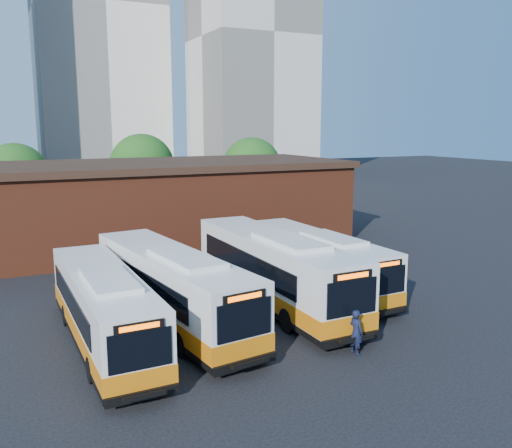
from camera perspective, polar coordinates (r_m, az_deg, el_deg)
name	(u,v)px	position (r m, az deg, el deg)	size (l,w,h in m)	color
ground	(279,325)	(25.67, 2.46, -10.54)	(220.00, 220.00, 0.00)	black
bus_west	(104,311)	(23.80, -15.71, -8.78)	(2.83, 12.22, 3.31)	silver
bus_midwest	(172,290)	(25.50, -8.83, -6.91)	(4.45, 13.41, 3.60)	silver
bus_mideast	(274,272)	(27.98, 1.88, -5.07)	(3.17, 13.95, 3.78)	silver
bus_east	(317,263)	(30.76, 6.49, -4.12)	(2.95, 12.25, 3.31)	silver
transit_worker	(356,332)	(22.59, 10.48, -11.13)	(0.68, 0.45, 1.88)	black
depot_building	(161,202)	(43.10, -10.00, 2.31)	(28.60, 12.60, 6.40)	maroon
tree_west	(15,177)	(53.40, -24.01, 4.59)	(6.00, 6.00, 7.65)	#382314
tree_mid	(142,166)	(56.91, -11.90, 5.99)	(6.56, 6.56, 8.36)	#382314
tree_east	(252,167)	(57.71, -0.44, 6.02)	(6.24, 6.24, 7.96)	#382314
tower_center	(96,9)	(110.79, -16.52, 20.92)	(22.00, 20.00, 61.20)	silver
tower_right	(251,37)	(99.44, -0.56, 19.08)	(18.00, 18.00, 49.20)	beige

